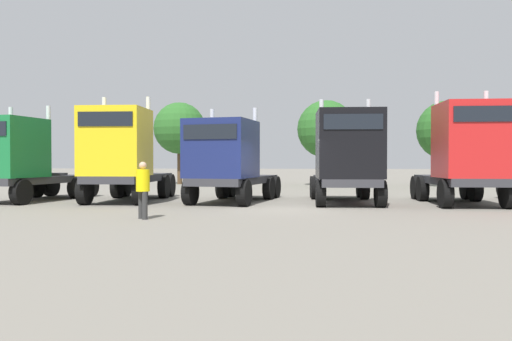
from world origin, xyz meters
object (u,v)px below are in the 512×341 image
(semi_truck_yellow, at_px, (121,155))
(visitor_in_hivis, at_px, (143,186))
(semi_truck_navy, at_px, (227,160))
(semi_truck_green, at_px, (17,159))
(semi_truck_black, at_px, (347,156))
(semi_truck_red, at_px, (468,153))

(semi_truck_yellow, bearing_deg, visitor_in_hivis, 24.40)
(semi_truck_navy, xyz_separation_m, visitor_in_hivis, (-1.55, -5.77, -0.78))
(semi_truck_green, bearing_deg, semi_truck_black, 99.72)
(semi_truck_yellow, bearing_deg, semi_truck_red, 87.39)
(semi_truck_red, bearing_deg, semi_truck_black, -94.05)
(semi_truck_green, xyz_separation_m, semi_truck_red, (18.10, 0.10, 0.21))
(semi_truck_black, bearing_deg, semi_truck_green, -91.26)
(semi_truck_green, height_order, semi_truck_navy, semi_truck_green)
(semi_truck_red, xyz_separation_m, visitor_in_hivis, (-10.85, -5.53, -1.04))
(semi_truck_navy, distance_m, semi_truck_black, 4.80)
(semi_truck_red, bearing_deg, visitor_in_hivis, -64.47)
(semi_truck_yellow, distance_m, semi_truck_red, 13.67)
(semi_truck_navy, distance_m, visitor_in_hivis, 6.03)
(semi_truck_yellow, relative_size, semi_truck_red, 1.07)
(visitor_in_hivis, bearing_deg, semi_truck_navy, -146.22)
(semi_truck_yellow, bearing_deg, semi_truck_green, -89.94)
(semi_truck_navy, distance_m, semi_truck_red, 9.31)
(semi_truck_green, distance_m, semi_truck_navy, 8.80)
(semi_truck_yellow, xyz_separation_m, semi_truck_black, (9.16, 0.12, -0.07))
(visitor_in_hivis, bearing_deg, semi_truck_yellow, -104.54)
(semi_truck_navy, bearing_deg, semi_truck_yellow, -77.89)
(semi_truck_green, bearing_deg, visitor_in_hivis, 61.61)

